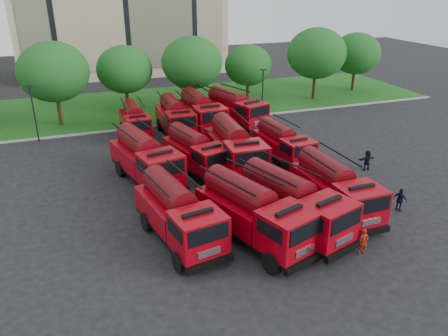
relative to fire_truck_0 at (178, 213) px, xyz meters
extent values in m
plane|color=black|center=(2.14, 2.74, -1.70)|extent=(140.00, 140.00, 0.00)
cube|color=#154512|center=(2.14, 28.74, -1.64)|extent=(70.00, 16.00, 0.12)
cube|color=gray|center=(2.14, 20.64, -1.63)|extent=(70.00, 0.30, 0.14)
cylinder|color=#382314|center=(-5.86, 24.24, -0.30)|extent=(0.36, 0.36, 2.80)
ellipsoid|color=#124215|center=(-5.86, 24.24, 3.66)|extent=(6.72, 6.72, 5.71)
cylinder|color=#382314|center=(1.14, 26.74, -0.47)|extent=(0.36, 0.36, 2.45)
ellipsoid|color=#124215|center=(1.14, 26.74, 2.99)|extent=(5.88, 5.88, 5.00)
cylinder|color=#382314|center=(8.14, 25.24, -0.33)|extent=(0.36, 0.36, 2.73)
ellipsoid|color=#124215|center=(8.14, 25.24, 3.53)|extent=(6.55, 6.55, 5.57)
cylinder|color=#382314|center=(15.14, 26.24, -0.56)|extent=(0.36, 0.36, 2.27)
ellipsoid|color=#124215|center=(15.14, 26.24, 2.66)|extent=(5.46, 5.46, 4.64)
cylinder|color=#382314|center=(23.14, 24.74, -0.26)|extent=(0.36, 0.36, 2.87)
ellipsoid|color=#124215|center=(23.14, 24.74, 3.80)|extent=(6.89, 6.89, 5.85)
cylinder|color=#382314|center=(30.14, 26.74, -0.44)|extent=(0.36, 0.36, 2.52)
ellipsoid|color=#124215|center=(30.14, 26.74, 3.13)|extent=(6.05, 6.05, 5.14)
cylinder|color=black|center=(-7.86, 19.94, 0.80)|extent=(0.14, 0.14, 5.00)
cube|color=black|center=(-7.86, 19.94, 3.35)|extent=(0.60, 0.25, 0.12)
cylinder|color=black|center=(14.14, 19.94, 0.80)|extent=(0.14, 0.14, 5.00)
cube|color=black|center=(14.14, 19.94, 3.35)|extent=(0.60, 0.25, 0.12)
cube|color=black|center=(0.00, 0.01, -1.02)|extent=(3.62, 7.54, 0.31)
cube|color=black|center=(0.65, -3.60, -1.08)|extent=(2.59, 0.71, 0.36)
cube|color=#9C000B|center=(0.44, -2.43, 0.14)|extent=(2.89, 2.69, 2.01)
cube|color=black|center=(0.64, -3.57, 0.60)|extent=(2.14, 0.43, 0.88)
cube|color=#9C000B|center=(-0.20, 1.13, -0.20)|extent=(3.33, 5.13, 1.34)
cylinder|color=#50050B|center=(-0.20, 1.13, 0.90)|extent=(2.29, 4.55, 1.55)
cylinder|color=black|center=(-0.70, -2.84, -1.13)|extent=(0.56, 1.18, 1.14)
cylinder|color=black|center=(1.64, -2.42, -1.13)|extent=(0.56, 1.18, 1.14)
cylinder|color=black|center=(-1.50, 1.63, -1.13)|extent=(0.56, 1.18, 1.14)
cylinder|color=black|center=(0.84, 2.05, -1.13)|extent=(0.56, 1.18, 1.14)
cube|color=black|center=(3.86, -1.48, -1.00)|extent=(4.76, 7.93, 0.32)
cube|color=black|center=(5.09, -5.10, -1.05)|extent=(2.63, 1.12, 0.38)
cube|color=#9C000B|center=(4.69, -3.93, 0.21)|extent=(3.26, 3.09, 2.10)
cube|color=black|center=(5.07, -5.07, 0.70)|extent=(2.16, 0.78, 0.91)
cube|color=#9C000B|center=(3.48, -0.36, -0.14)|extent=(4.09, 5.53, 1.40)
cylinder|color=#50050B|center=(3.48, -0.36, 1.01)|extent=(2.98, 4.80, 1.61)
cylinder|color=black|center=(3.58, -4.53, -1.10)|extent=(0.74, 1.24, 1.18)
cylinder|color=black|center=(5.93, -3.73, -1.10)|extent=(0.74, 1.24, 1.18)
cylinder|color=black|center=(2.06, -0.04, -1.10)|extent=(0.74, 1.24, 1.18)
cylinder|color=black|center=(4.41, 0.75, -1.10)|extent=(0.74, 1.24, 1.18)
cube|color=black|center=(6.32, -1.27, -1.00)|extent=(4.62, 7.93, 0.32)
cube|color=black|center=(7.46, -4.92, -1.05)|extent=(2.65, 1.06, 0.38)
cube|color=#9C000B|center=(7.09, -3.74, 0.22)|extent=(3.23, 3.05, 2.10)
cube|color=black|center=(7.45, -4.89, 0.70)|extent=(2.17, 0.73, 0.92)
cube|color=#9C000B|center=(5.97, -0.14, -0.13)|extent=(4.00, 5.52, 1.40)
cylinder|color=#50050B|center=(5.97, -0.14, 1.01)|extent=(2.89, 4.80, 1.62)
cylinder|color=black|center=(5.98, -4.31, -1.10)|extent=(0.71, 1.24, 1.18)
cylinder|color=black|center=(8.34, -3.57, -1.10)|extent=(0.71, 1.24, 1.18)
cylinder|color=black|center=(4.56, 0.21, -1.10)|extent=(0.71, 1.24, 1.18)
cylinder|color=black|center=(6.92, 0.95, -1.10)|extent=(0.71, 1.24, 1.18)
cube|color=black|center=(9.87, -0.18, -1.03)|extent=(2.50, 7.18, 0.31)
cube|color=black|center=(9.95, -3.79, -1.09)|extent=(2.55, 0.31, 0.36)
cube|color=#9C000B|center=(9.92, -2.62, 0.11)|extent=(2.54, 2.30, 1.99)
cube|color=black|center=(9.95, -3.76, 0.57)|extent=(2.14, 0.10, 0.87)
cube|color=#9C000B|center=(9.85, 0.94, -0.22)|extent=(2.60, 4.74, 1.32)
cylinder|color=#50050B|center=(9.85, 0.94, 0.86)|extent=(1.62, 4.31, 1.53)
cylinder|color=black|center=(8.76, -2.85, -1.14)|extent=(0.38, 1.13, 1.12)
cylinder|color=black|center=(11.10, -2.80, -1.14)|extent=(0.38, 1.13, 1.12)
cylinder|color=black|center=(8.66, 1.63, -1.14)|extent=(0.38, 1.13, 1.12)
cylinder|color=black|center=(11.00, 1.68, -1.14)|extent=(0.38, 1.13, 1.12)
cube|color=black|center=(-0.26, 8.29, -0.99)|extent=(4.12, 7.96, 0.33)
cube|color=black|center=(0.60, 4.53, -1.05)|extent=(2.71, 0.87, 0.38)
cube|color=#9C000B|center=(0.32, 5.75, 0.23)|extent=(3.12, 2.92, 2.12)
cube|color=black|center=(0.59, 4.56, 0.72)|extent=(2.24, 0.56, 0.92)
cube|color=#9C000B|center=(-0.52, 9.45, -0.12)|extent=(3.70, 5.46, 1.41)
cylinder|color=#50050B|center=(-0.52, 9.45, 1.03)|extent=(2.60, 4.81, 1.63)
cylinder|color=black|center=(-0.85, 5.26, -1.10)|extent=(0.64, 1.25, 1.19)
cylinder|color=black|center=(1.58, 5.81, -1.10)|extent=(0.64, 1.25, 1.19)
cylinder|color=black|center=(-1.91, 9.92, -1.10)|extent=(0.64, 1.25, 1.19)
cylinder|color=black|center=(0.53, 10.47, -1.10)|extent=(0.64, 1.25, 1.19)
cube|color=black|center=(3.62, 8.85, -1.07)|extent=(3.72, 7.06, 0.29)
cube|color=black|center=(4.42, 5.53, -1.12)|extent=(2.39, 0.80, 0.34)
cube|color=#9C000B|center=(4.16, 6.61, 0.01)|extent=(2.78, 2.61, 1.87)
cube|color=black|center=(4.41, 5.56, 0.44)|extent=(1.97, 0.52, 0.82)
cube|color=#9C000B|center=(3.37, 9.88, -0.30)|extent=(3.32, 4.85, 1.25)
cylinder|color=#50050B|center=(3.37, 9.88, 0.72)|extent=(2.35, 4.26, 1.44)
cylinder|color=black|center=(3.13, 6.16, -1.17)|extent=(0.57, 1.11, 1.06)
cylinder|color=black|center=(5.28, 6.68, -1.17)|extent=(0.57, 1.11, 1.06)
cylinder|color=black|center=(2.14, 10.27, -1.17)|extent=(0.57, 1.11, 1.06)
cylinder|color=black|center=(4.29, 10.79, -1.17)|extent=(0.57, 1.11, 1.06)
cube|color=black|center=(6.43, 8.02, -0.97)|extent=(3.00, 7.94, 0.33)
cube|color=black|center=(6.21, 4.06, -1.03)|extent=(2.80, 0.44, 0.39)
cube|color=#9C000B|center=(6.28, 5.34, 0.28)|extent=(2.87, 2.61, 2.18)
cube|color=black|center=(6.21, 4.10, 0.79)|extent=(2.34, 0.19, 0.95)
cube|color=#9C000B|center=(6.50, 9.24, -0.08)|extent=(3.02, 5.28, 1.45)
cylinder|color=#50050B|center=(6.50, 9.24, 1.11)|extent=(1.94, 4.77, 1.67)
cylinder|color=black|center=(4.98, 5.19, -1.08)|extent=(0.46, 1.25, 1.23)
cylinder|color=black|center=(7.55, 5.05, -1.08)|extent=(0.46, 1.25, 1.23)
cylinder|color=black|center=(5.26, 10.10, -1.08)|extent=(0.46, 1.25, 1.23)
cylinder|color=black|center=(7.82, 9.95, -1.08)|extent=(0.46, 1.25, 1.23)
cube|color=black|center=(10.67, 8.40, -1.11)|extent=(2.61, 6.50, 0.27)
cube|color=black|center=(10.94, 5.19, -1.15)|extent=(2.28, 0.42, 0.32)
cube|color=#9C000B|center=(10.85, 6.23, -0.09)|extent=(2.38, 2.17, 1.77)
cube|color=black|center=(10.93, 5.21, 0.32)|extent=(1.90, 0.20, 0.77)
cube|color=#9C000B|center=(10.59, 9.39, -0.38)|extent=(2.56, 4.34, 1.18)
cylinder|color=#50050B|center=(10.59, 9.39, 0.58)|extent=(1.67, 3.91, 1.36)
cylinder|color=black|center=(9.83, 5.96, -1.20)|extent=(0.40, 1.02, 1.00)
cylinder|color=black|center=(11.91, 6.13, -1.20)|extent=(0.40, 1.02, 1.00)
cylinder|color=black|center=(9.49, 9.94, -1.20)|extent=(0.40, 1.02, 1.00)
cylinder|color=black|center=(11.57, 10.11, -1.20)|extent=(0.40, 1.02, 1.00)
cube|color=black|center=(0.62, 18.50, -1.11)|extent=(2.17, 6.32, 0.27)
cube|color=black|center=(0.57, 15.31, -1.16)|extent=(2.25, 0.26, 0.31)
cube|color=#9C000B|center=(0.59, 16.34, -0.10)|extent=(2.23, 2.01, 1.75)
cube|color=black|center=(0.57, 15.34, 0.30)|extent=(1.89, 0.07, 0.76)
cube|color=#9C000B|center=(0.64, 19.49, -0.39)|extent=(2.27, 4.17, 1.17)
cylinder|color=#50050B|center=(0.64, 19.49, 0.56)|extent=(1.41, 3.79, 1.35)
cylinder|color=black|center=(-0.45, 16.18, -1.20)|extent=(0.33, 0.99, 0.99)
cylinder|color=black|center=(1.62, 16.15, -1.20)|extent=(0.33, 0.99, 0.99)
cylinder|color=black|center=(-0.38, 20.13, -1.20)|extent=(0.33, 0.99, 0.99)
cylinder|color=black|center=(1.68, 20.10, -1.20)|extent=(0.33, 0.99, 0.99)
cube|color=black|center=(4.23, 17.72, -1.04)|extent=(2.47, 7.13, 0.30)
cube|color=black|center=(4.16, 14.13, -1.09)|extent=(2.54, 0.30, 0.35)
cube|color=#9C000B|center=(4.19, 15.29, 0.10)|extent=(2.52, 2.28, 1.97)
cube|color=black|center=(4.16, 14.16, 0.56)|extent=(2.13, 0.09, 0.86)
cube|color=#9C000B|center=(4.25, 18.83, -0.23)|extent=(2.57, 4.71, 1.32)
cylinder|color=#50050B|center=(4.25, 18.83, 0.85)|extent=(1.60, 4.28, 1.52)
cylinder|color=black|center=(3.02, 15.11, -1.14)|extent=(0.38, 1.12, 1.11)
cylinder|color=black|center=(5.35, 15.07, -1.14)|extent=(0.38, 1.12, 1.11)
cylinder|color=black|center=(3.10, 19.57, -1.14)|extent=(0.38, 1.12, 1.11)
cylinder|color=black|center=(5.43, 19.52, -1.14)|extent=(0.38, 1.12, 1.11)
cube|color=black|center=(6.78, 17.98, -0.98)|extent=(2.91, 7.82, 0.33)
cube|color=black|center=(6.97, 14.08, -1.04)|extent=(2.76, 0.41, 0.39)
cube|color=#9C000B|center=(6.91, 15.35, 0.26)|extent=(2.81, 2.55, 2.15)
cube|color=black|center=(6.97, 14.12, 0.75)|extent=(2.31, 0.17, 0.94)
cube|color=#9C000B|center=(6.71, 19.19, -0.10)|extent=(2.94, 5.19, 1.43)
cylinder|color=#50050B|center=(6.71, 19.19, 1.07)|extent=(1.88, 4.70, 1.65)
cylinder|color=black|center=(5.65, 15.06, -1.09)|extent=(0.44, 1.23, 1.21)
cylinder|color=black|center=(8.18, 15.19, -1.09)|extent=(0.44, 1.23, 1.21)
cylinder|color=black|center=(5.41, 19.90, -1.09)|extent=(0.44, 1.23, 1.21)
cylinder|color=black|center=(7.94, 20.02, -1.09)|extent=(0.44, 1.23, 1.21)
cube|color=black|center=(10.41, 18.28, -1.01)|extent=(4.54, 7.75, 0.32)
cube|color=black|center=(11.54, 14.72, -1.07)|extent=(2.59, 1.05, 0.37)
cube|color=#9C000B|center=(11.17, 15.87, 0.17)|extent=(3.16, 2.99, 2.05)
cube|color=black|center=(11.53, 14.75, 0.64)|extent=(2.12, 0.72, 0.89)
cube|color=#9C000B|center=(10.05, 19.38, -0.17)|extent=(3.92, 5.39, 1.37)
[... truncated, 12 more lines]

